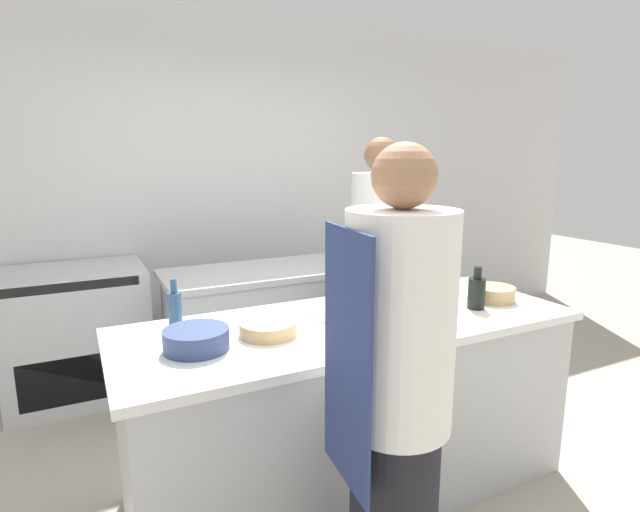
% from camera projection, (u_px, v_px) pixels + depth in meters
% --- Properties ---
extents(ground_plane, '(16.00, 16.00, 0.00)m').
position_uv_depth(ground_plane, '(350.00, 485.00, 2.57)').
color(ground_plane, '#A89E8E').
extents(wall_back, '(8.00, 0.06, 2.80)m').
position_uv_depth(wall_back, '(225.00, 188.00, 4.16)').
color(wall_back, silver).
rests_on(wall_back, ground_plane).
extents(prep_counter, '(2.22, 0.83, 0.89)m').
position_uv_depth(prep_counter, '(351.00, 405.00, 2.48)').
color(prep_counter, '#B7BABC').
rests_on(prep_counter, ground_plane).
extents(pass_counter, '(1.86, 0.66, 0.89)m').
position_uv_depth(pass_counter, '(296.00, 325.00, 3.66)').
color(pass_counter, '#B7BABC').
rests_on(pass_counter, ground_plane).
extents(oven_range, '(0.92, 0.69, 0.91)m').
position_uv_depth(oven_range, '(78.00, 333.00, 3.48)').
color(oven_range, '#B7BABC').
rests_on(oven_range, ground_plane).
extents(chef_at_prep_near, '(0.39, 0.37, 1.71)m').
position_uv_depth(chef_at_prep_near, '(396.00, 405.00, 1.65)').
color(chef_at_prep_near, black).
rests_on(chef_at_prep_near, ground_plane).
extents(chef_at_stove, '(0.39, 0.38, 1.78)m').
position_uv_depth(chef_at_stove, '(379.00, 277.00, 3.25)').
color(chef_at_stove, black).
rests_on(chef_at_stove, ground_plane).
extents(bottle_olive_oil, '(0.09, 0.09, 0.22)m').
position_uv_depth(bottle_olive_oil, '(477.00, 292.00, 2.56)').
color(bottle_olive_oil, black).
rests_on(bottle_olive_oil, prep_counter).
extents(bottle_vinegar, '(0.08, 0.08, 0.24)m').
position_uv_depth(bottle_vinegar, '(416.00, 282.00, 2.72)').
color(bottle_vinegar, '#B2A84C').
rests_on(bottle_vinegar, prep_counter).
extents(bottle_wine, '(0.06, 0.06, 0.23)m').
position_uv_depth(bottle_wine, '(175.00, 309.00, 2.27)').
color(bottle_wine, '#2D5175').
rests_on(bottle_wine, prep_counter).
extents(bowl_mixing_large, '(0.23, 0.23, 0.08)m').
position_uv_depth(bowl_mixing_large, '(493.00, 294.00, 2.71)').
color(bowl_mixing_large, tan).
rests_on(bowl_mixing_large, prep_counter).
extents(bowl_prep_small, '(0.25, 0.25, 0.06)m').
position_uv_depth(bowl_prep_small, '(268.00, 328.00, 2.19)').
color(bowl_prep_small, tan).
rests_on(bowl_prep_small, prep_counter).
extents(bowl_ceramic_blue, '(0.27, 0.27, 0.09)m').
position_uv_depth(bowl_ceramic_blue, '(196.00, 339.00, 2.02)').
color(bowl_ceramic_blue, navy).
rests_on(bowl_ceramic_blue, prep_counter).
extents(bowl_wooden_salad, '(0.17, 0.17, 0.05)m').
position_uv_depth(bowl_wooden_salad, '(442.00, 290.00, 2.82)').
color(bowl_wooden_salad, white).
rests_on(bowl_wooden_salad, prep_counter).
extents(cutting_board, '(0.43, 0.28, 0.01)m').
position_uv_depth(cutting_board, '(347.00, 308.00, 2.55)').
color(cutting_board, white).
rests_on(cutting_board, prep_counter).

